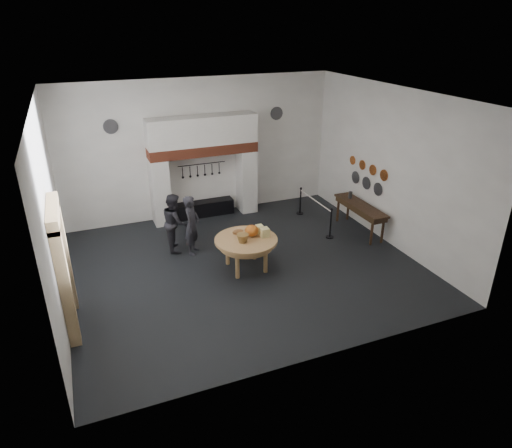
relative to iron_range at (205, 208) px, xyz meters
name	(u,v)px	position (x,y,z in m)	size (l,w,h in m)	color
floor	(244,265)	(0.00, -3.72, -0.25)	(9.00, 8.00, 0.02)	black
ceiling	(242,96)	(0.00, -3.72, 4.25)	(9.00, 8.00, 0.02)	silver
wall_back	(200,149)	(0.00, 0.28, 2.00)	(9.00, 0.02, 4.50)	white
wall_front	(322,259)	(0.00, -7.72, 2.00)	(9.00, 0.02, 4.50)	white
wall_left	(50,214)	(-4.50, -3.72, 2.00)	(0.02, 8.00, 4.50)	white
wall_right	(391,167)	(4.50, -3.72, 2.00)	(0.02, 8.00, 4.50)	white
chimney_pier_left	(160,192)	(-1.48, -0.07, 0.82)	(0.55, 0.70, 2.15)	silver
chimney_pier_right	(246,180)	(1.48, -0.07, 0.82)	(0.55, 0.70, 2.15)	silver
hearth_brick_band	(203,149)	(0.00, -0.07, 2.06)	(3.50, 0.72, 0.32)	#9E442B
chimney_hood	(202,130)	(0.00, -0.07, 2.67)	(3.50, 0.70, 0.90)	silver
iron_range	(205,208)	(0.00, 0.00, 0.00)	(1.90, 0.45, 0.50)	black
utensil_rail	(202,164)	(0.00, 0.20, 1.50)	(0.02, 0.02, 1.60)	black
door_recess	(61,275)	(-4.47, -4.72, 1.00)	(0.04, 1.10, 2.50)	black
door_jamb_near	(65,289)	(-4.38, -5.42, 1.05)	(0.22, 0.30, 2.60)	tan
door_jamb_far	(64,257)	(-4.38, -4.02, 1.05)	(0.22, 0.30, 2.60)	tan
door_lintel	(53,213)	(-4.38, -4.72, 2.40)	(0.22, 1.70, 0.30)	tan
wall_plaque	(58,226)	(-4.45, -2.92, 1.35)	(0.05, 0.34, 0.44)	gold
work_table	(246,240)	(0.00, -3.87, 0.59)	(1.66, 1.66, 0.07)	tan
pumpkin	(252,231)	(0.20, -3.77, 0.78)	(0.36, 0.36, 0.31)	orange
cheese_block_big	(264,232)	(0.50, -3.92, 0.74)	(0.22, 0.22, 0.24)	#DCCF83
cheese_block_small	(259,229)	(0.48, -3.62, 0.72)	(0.18, 0.18, 0.20)	#FFF598
wicker_basket	(243,238)	(-0.15, -4.02, 0.73)	(0.32, 0.32, 0.22)	olive
bread_loaf	(238,232)	(-0.10, -3.52, 0.69)	(0.31, 0.18, 0.13)	#A4613A
visitor_near	(192,225)	(-1.08, -2.46, 0.61)	(0.63, 0.41, 1.73)	black
visitor_far	(175,222)	(-1.48, -2.06, 0.60)	(0.82, 0.64, 1.69)	black
side_table	(361,206)	(4.10, -3.04, 0.62)	(0.55, 2.20, 0.06)	#392514
pewter_jug	(350,195)	(4.10, -2.44, 0.76)	(0.12, 0.12, 0.22)	#48494D
copper_pan_a	(384,175)	(4.46, -3.52, 1.70)	(0.34, 0.34, 0.03)	#C6662D
copper_pan_b	(373,170)	(4.46, -2.97, 1.70)	(0.32, 0.32, 0.03)	#C6662D
copper_pan_c	(362,165)	(4.46, -2.42, 1.70)	(0.30, 0.30, 0.03)	#C6662D
copper_pan_d	(353,160)	(4.46, -1.87, 1.70)	(0.28, 0.28, 0.03)	#C6662D
pewter_plate_left	(378,189)	(4.46, -3.32, 1.20)	(0.40, 0.40, 0.03)	#4C4C51
pewter_plate_mid	(366,183)	(4.46, -2.72, 1.20)	(0.40, 0.40, 0.03)	#4C4C51
pewter_plate_right	(356,177)	(4.46, -2.12, 1.20)	(0.40, 0.40, 0.03)	#4C4C51
pewter_plate_back_left	(111,127)	(-2.70, 0.24, 2.95)	(0.44, 0.44, 0.03)	#4C4C51
pewter_plate_back_right	(277,113)	(2.70, 0.24, 2.95)	(0.44, 0.44, 0.03)	#4C4C51
barrier_post_near	(331,224)	(3.04, -3.10, 0.20)	(0.05, 0.05, 0.90)	black
barrier_post_far	(300,201)	(3.04, -1.10, 0.20)	(0.05, 0.05, 0.90)	black
barrier_rope	(315,201)	(3.04, -2.10, 0.60)	(0.04, 0.04, 2.00)	silver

